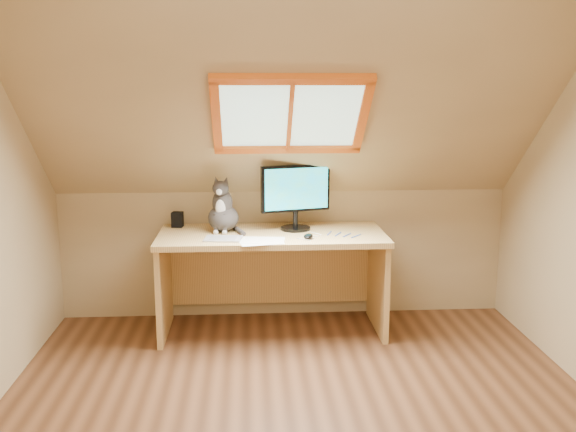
{
  "coord_description": "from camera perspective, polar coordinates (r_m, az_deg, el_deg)",
  "views": [
    {
      "loc": [
        -0.28,
        -3.18,
        1.81
      ],
      "look_at": [
        -0.02,
        1.0,
        0.96
      ],
      "focal_mm": 40.0,
      "sensor_mm": 36.0,
      "label": 1
    }
  ],
  "objects": [
    {
      "name": "room_shell",
      "position": [
        3.13,
        1.55,
        4.53
      ],
      "size": [
        3.52,
        3.52,
        2.41
      ],
      "color": "tan",
      "rests_on": "ground"
    },
    {
      "name": "papers",
      "position": [
        4.43,
        -2.18,
        -2.26
      ],
      "size": [
        0.33,
        0.27,
        0.0
      ],
      "color": "white",
      "rests_on": "desk"
    },
    {
      "name": "cables",
      "position": [
        4.6,
        3.74,
        -1.73
      ],
      "size": [
        0.51,
        0.26,
        0.01
      ],
      "color": "silver",
      "rests_on": "desk"
    },
    {
      "name": "ground",
      "position": [
        3.67,
        1.29,
        -18.02
      ],
      "size": [
        3.5,
        3.5,
        0.0
      ],
      "primitive_type": "plane",
      "color": "brown",
      "rests_on": "ground"
    },
    {
      "name": "desk",
      "position": [
        4.81,
        -1.46,
        -3.97
      ],
      "size": [
        1.65,
        0.72,
        0.75
      ],
      "color": "#DEB469",
      "rests_on": "ground"
    },
    {
      "name": "desk_speaker",
      "position": [
        4.95,
        -9.8,
        -0.31
      ],
      "size": [
        0.09,
        0.09,
        0.11
      ],
      "primitive_type": "cube",
      "rotation": [
        0.0,
        0.0,
        -0.15
      ],
      "color": "black",
      "rests_on": "desk"
    },
    {
      "name": "mouse",
      "position": [
        4.51,
        1.82,
        -1.82
      ],
      "size": [
        0.09,
        0.13,
        0.03
      ],
      "primitive_type": "ellipsoid",
      "rotation": [
        0.0,
        0.0,
        -0.31
      ],
      "color": "black",
      "rests_on": "desk"
    },
    {
      "name": "cat",
      "position": [
        4.73,
        -5.81,
        0.4
      ],
      "size": [
        0.27,
        0.31,
        0.42
      ],
      "color": "#443E3C",
      "rests_on": "desk"
    },
    {
      "name": "graphics_tablet",
      "position": [
        4.51,
        -5.79,
        -2.02
      ],
      "size": [
        0.28,
        0.21,
        0.01
      ],
      "primitive_type": "cube",
      "rotation": [
        0.0,
        0.0,
        -0.12
      ],
      "color": "#B2B2B7",
      "rests_on": "desk"
    },
    {
      "name": "monitor",
      "position": [
        4.74,
        0.69,
        2.06
      ],
      "size": [
        0.52,
        0.22,
        0.49
      ],
      "color": "black",
      "rests_on": "desk"
    }
  ]
}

